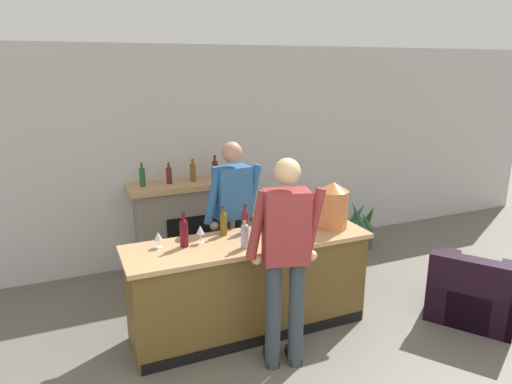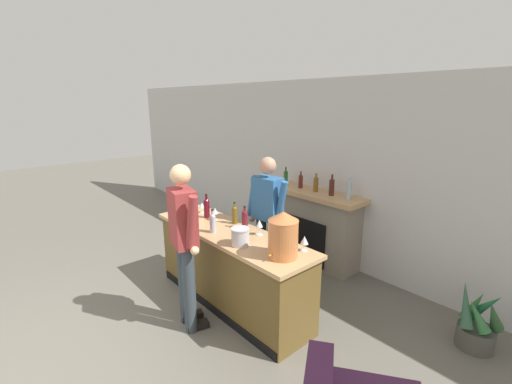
{
  "view_description": "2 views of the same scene",
  "coord_description": "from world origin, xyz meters",
  "px_view_note": "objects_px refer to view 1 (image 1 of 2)",
  "views": [
    {
      "loc": [
        -1.41,
        -1.4,
        2.51
      ],
      "look_at": [
        0.33,
        2.67,
        1.27
      ],
      "focal_mm": 32.0,
      "sensor_mm": 36.0,
      "label": 1
    },
    {
      "loc": [
        3.13,
        0.0,
        2.42
      ],
      "look_at": [
        0.01,
        2.76,
        1.32
      ],
      "focal_mm": 24.0,
      "sensor_mm": 36.0,
      "label": 2
    }
  ],
  "objects_px": {
    "wine_glass_mid_counter": "(323,209)",
    "wine_glass_front_right": "(270,216)",
    "wine_bottle_cabernet_heavy": "(184,231)",
    "wine_glass_by_dispenser": "(200,230)",
    "wine_bottle_merlot_tall": "(223,222)",
    "wine_glass_front_left": "(312,211)",
    "armchair_black": "(473,294)",
    "person_customer": "(285,256)",
    "person_bartender": "(233,217)",
    "wine_glass_near_bucket": "(158,237)",
    "wine_bottle_burgundy_dark": "(245,234)",
    "potted_plant_corner": "(361,228)",
    "copper_dispenser": "(333,205)",
    "fireplace_stone": "(194,223)",
    "wine_bottle_port_short": "(245,220)",
    "ice_bucket_steel": "(294,230)"
  },
  "relations": [
    {
      "from": "wine_bottle_burgundy_dark",
      "to": "wine_glass_near_bucket",
      "type": "height_order",
      "value": "wine_bottle_burgundy_dark"
    },
    {
      "from": "person_bartender",
      "to": "wine_glass_by_dispenser",
      "type": "distance_m",
      "value": 0.67
    },
    {
      "from": "fireplace_stone",
      "to": "copper_dispenser",
      "type": "height_order",
      "value": "fireplace_stone"
    },
    {
      "from": "wine_bottle_cabernet_heavy",
      "to": "wine_glass_mid_counter",
      "type": "xyz_separation_m",
      "value": [
        1.53,
        0.16,
        -0.03
      ]
    },
    {
      "from": "person_customer",
      "to": "wine_glass_front_right",
      "type": "distance_m",
      "value": 0.86
    },
    {
      "from": "armchair_black",
      "to": "person_bartender",
      "type": "relative_size",
      "value": 0.62
    },
    {
      "from": "wine_bottle_burgundy_dark",
      "to": "potted_plant_corner",
      "type": "bearing_deg",
      "value": 32.55
    },
    {
      "from": "wine_bottle_port_short",
      "to": "wine_bottle_cabernet_heavy",
      "type": "xyz_separation_m",
      "value": [
        -0.64,
        -0.12,
        0.02
      ]
    },
    {
      "from": "wine_glass_mid_counter",
      "to": "wine_glass_front_right",
      "type": "height_order",
      "value": "wine_glass_front_right"
    },
    {
      "from": "wine_glass_front_left",
      "to": "wine_glass_by_dispenser",
      "type": "distance_m",
      "value": 1.24
    },
    {
      "from": "fireplace_stone",
      "to": "ice_bucket_steel",
      "type": "xyz_separation_m",
      "value": [
        0.46,
        -1.82,
        0.46
      ]
    },
    {
      "from": "armchair_black",
      "to": "copper_dispenser",
      "type": "xyz_separation_m",
      "value": [
        -1.29,
        0.67,
        0.92
      ]
    },
    {
      "from": "armchair_black",
      "to": "wine_bottle_merlot_tall",
      "type": "distance_m",
      "value": 2.65
    },
    {
      "from": "person_bartender",
      "to": "wine_glass_mid_counter",
      "type": "xyz_separation_m",
      "value": [
        0.89,
        -0.32,
        0.07
      ]
    },
    {
      "from": "person_customer",
      "to": "wine_glass_near_bucket",
      "type": "xyz_separation_m",
      "value": [
        -0.87,
        0.78,
        0.02
      ]
    },
    {
      "from": "person_bartender",
      "to": "wine_bottle_port_short",
      "type": "distance_m",
      "value": 0.37
    },
    {
      "from": "ice_bucket_steel",
      "to": "wine_bottle_port_short",
      "type": "height_order",
      "value": "wine_bottle_port_short"
    },
    {
      "from": "wine_bottle_port_short",
      "to": "wine_glass_front_left",
      "type": "bearing_deg",
      "value": 1.96
    },
    {
      "from": "wine_bottle_merlot_tall",
      "to": "wine_bottle_burgundy_dark",
      "type": "distance_m",
      "value": 0.38
    },
    {
      "from": "wine_bottle_cabernet_heavy",
      "to": "wine_glass_by_dispenser",
      "type": "distance_m",
      "value": 0.16
    },
    {
      "from": "wine_bottle_burgundy_dark",
      "to": "wine_bottle_cabernet_heavy",
      "type": "height_order",
      "value": "wine_bottle_cabernet_heavy"
    },
    {
      "from": "fireplace_stone",
      "to": "wine_glass_near_bucket",
      "type": "xyz_separation_m",
      "value": [
        -0.74,
        -1.53,
        0.47
      ]
    },
    {
      "from": "fireplace_stone",
      "to": "wine_glass_mid_counter",
      "type": "bearing_deg",
      "value": -54.6
    },
    {
      "from": "ice_bucket_steel",
      "to": "wine_glass_near_bucket",
      "type": "bearing_deg",
      "value": 166.14
    },
    {
      "from": "wine_bottle_merlot_tall",
      "to": "wine_glass_front_left",
      "type": "xyz_separation_m",
      "value": [
        0.97,
        0.01,
        -0.01
      ]
    },
    {
      "from": "wine_bottle_merlot_tall",
      "to": "wine_bottle_burgundy_dark",
      "type": "bearing_deg",
      "value": -79.83
    },
    {
      "from": "person_bartender",
      "to": "wine_bottle_port_short",
      "type": "height_order",
      "value": "person_bartender"
    },
    {
      "from": "wine_glass_front_left",
      "to": "wine_glass_near_bucket",
      "type": "bearing_deg",
      "value": -177.16
    },
    {
      "from": "wine_glass_near_bucket",
      "to": "person_bartender",
      "type": "bearing_deg",
      "value": 25.85
    },
    {
      "from": "potted_plant_corner",
      "to": "wine_bottle_burgundy_dark",
      "type": "distance_m",
      "value": 2.94
    },
    {
      "from": "armchair_black",
      "to": "wine_glass_mid_counter",
      "type": "bearing_deg",
      "value": 143.14
    },
    {
      "from": "wine_bottle_burgundy_dark",
      "to": "wine_glass_front_left",
      "type": "height_order",
      "value": "wine_bottle_burgundy_dark"
    },
    {
      "from": "wine_bottle_burgundy_dark",
      "to": "wine_glass_mid_counter",
      "type": "height_order",
      "value": "wine_bottle_burgundy_dark"
    },
    {
      "from": "armchair_black",
      "to": "wine_bottle_burgundy_dark",
      "type": "relative_size",
      "value": 3.95
    },
    {
      "from": "person_customer",
      "to": "wine_bottle_merlot_tall",
      "type": "relative_size",
      "value": 6.53
    },
    {
      "from": "copper_dispenser",
      "to": "potted_plant_corner",
      "type": "bearing_deg",
      "value": 44.84
    },
    {
      "from": "wine_glass_front_right",
      "to": "wine_glass_by_dispenser",
      "type": "xyz_separation_m",
      "value": [
        -0.75,
        -0.09,
        -0.01
      ]
    },
    {
      "from": "fireplace_stone",
      "to": "person_bartender",
      "type": "relative_size",
      "value": 0.89
    },
    {
      "from": "copper_dispenser",
      "to": "fireplace_stone",
      "type": "bearing_deg",
      "value": 119.71
    },
    {
      "from": "wine_bottle_cabernet_heavy",
      "to": "wine_glass_mid_counter",
      "type": "distance_m",
      "value": 1.54
    },
    {
      "from": "wine_glass_by_dispenser",
      "to": "person_bartender",
      "type": "bearing_deg",
      "value": 43.43
    },
    {
      "from": "person_customer",
      "to": "wine_glass_front_left",
      "type": "height_order",
      "value": "person_customer"
    },
    {
      "from": "wine_glass_front_right",
      "to": "copper_dispenser",
      "type": "bearing_deg",
      "value": -20.29
    },
    {
      "from": "person_customer",
      "to": "wine_bottle_burgundy_dark",
      "type": "xyz_separation_m",
      "value": [
        -0.17,
        0.47,
        0.05
      ]
    },
    {
      "from": "copper_dispenser",
      "to": "wine_bottle_cabernet_heavy",
      "type": "height_order",
      "value": "copper_dispenser"
    },
    {
      "from": "wine_bottle_burgundy_dark",
      "to": "wine_glass_near_bucket",
      "type": "relative_size",
      "value": 1.9
    },
    {
      "from": "wine_bottle_burgundy_dark",
      "to": "wine_bottle_cabernet_heavy",
      "type": "relative_size",
      "value": 0.87
    },
    {
      "from": "person_customer",
      "to": "wine_bottle_port_short",
      "type": "relative_size",
      "value": 6.51
    },
    {
      "from": "armchair_black",
      "to": "person_customer",
      "type": "xyz_separation_m",
      "value": [
        -2.12,
        0.06,
        0.76
      ]
    },
    {
      "from": "wine_bottle_burgundy_dark",
      "to": "wine_glass_mid_counter",
      "type": "xyz_separation_m",
      "value": [
        1.05,
        0.4,
        -0.01
      ]
    }
  ]
}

